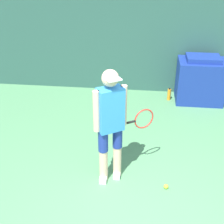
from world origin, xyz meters
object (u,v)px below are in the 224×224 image
covered_chair (200,80)px  tennis_player (111,122)px  water_bottle (169,94)px  tennis_ball (166,186)px

covered_chair → tennis_player: bearing=-120.2°
tennis_player → covered_chair: 3.20m
tennis_player → water_bottle: size_ratio=6.07×
tennis_player → water_bottle: (0.97, 2.70, -0.81)m
tennis_player → tennis_ball: size_ratio=24.87×
tennis_ball → water_bottle: 2.87m
tennis_player → covered_chair: bearing=27.8°
tennis_ball → water_bottle: water_bottle is taller
water_bottle → tennis_ball: bearing=-93.3°
tennis_player → covered_chair: size_ratio=1.67×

